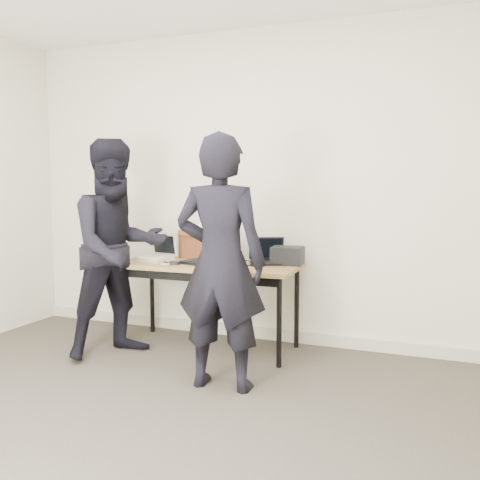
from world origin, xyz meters
The scene contains 13 objects.
room centered at (0.00, 0.00, 1.35)m, with size 4.60×4.60×2.80m.
desk centered at (-0.27, 1.82, 0.66)m, with size 1.51×0.68×0.72m.
laptop_beige centered at (-0.76, 1.83, 0.76)m, with size 0.32×0.32×0.22m.
laptop_center centered at (-0.28, 1.84, 0.78)m, with size 0.42×0.41×0.27m.
laptop_right centered at (0.19, 2.00, 0.77)m, with size 0.38×0.37×0.21m.
leather_satchel centered at (-0.45, 2.04, 0.85)m, with size 0.38×0.23×0.25m.
tissue centered at (-0.42, 2.05, 1.00)m, with size 0.13×0.10×0.08m, color white.
equipment_box centered at (0.36, 2.01, 0.79)m, with size 0.25×0.21×0.15m, color black.
power_brick centered at (-0.49, 1.65, 0.73)m, with size 0.07×0.05×0.03m, color black.
cables centered at (-0.22, 1.82, 0.72)m, with size 1.15×0.47×0.01m.
person_typist centered at (0.17, 1.06, 0.85)m, with size 0.62×0.41×1.71m, color black.
person_observer centered at (-0.87, 1.41, 0.87)m, with size 0.84×0.66×1.73m, color black.
baseboard centered at (0.00, 2.23, 0.05)m, with size 4.50×0.03×0.10m, color #B3AC94.
Camera 1 is at (1.59, -2.16, 1.38)m, focal length 40.00 mm.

